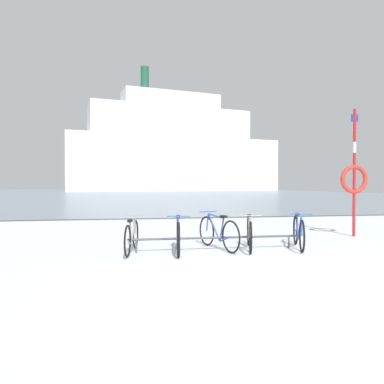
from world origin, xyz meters
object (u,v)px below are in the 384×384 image
object	(u,v)px
bicycle_4	(299,232)
rescue_post	(354,177)
bicycle_2	(218,232)
ferry_ship	(174,151)
bicycle_1	(178,235)
bicycle_0	(132,236)
bicycle_3	(249,233)

from	to	relation	value
bicycle_4	rescue_post	world-z (taller)	rescue_post
bicycle_2	ferry_ship	world-z (taller)	ferry_ship
bicycle_1	ferry_ship	size ratio (longest dim) A/B	0.03
bicycle_0	bicycle_3	bearing A→B (deg)	-0.53
bicycle_0	bicycle_2	distance (m)	1.90
bicycle_2	bicycle_3	xyz separation A→B (m)	(0.69, -0.12, -0.01)
bicycle_1	bicycle_2	distance (m)	0.96
rescue_post	bicycle_4	bearing A→B (deg)	-147.81
bicycle_2	rescue_post	distance (m)	4.62
bicycle_4	ferry_ship	bearing A→B (deg)	85.32
bicycle_1	bicycle_3	bearing A→B (deg)	4.63
bicycle_2	bicycle_4	world-z (taller)	bicycle_4
rescue_post	bicycle_1	bearing A→B (deg)	-163.04
ferry_ship	bicycle_4	bearing A→B (deg)	-94.68
bicycle_0	bicycle_1	xyz separation A→B (m)	(0.97, -0.16, 0.02)
bicycle_0	bicycle_3	world-z (taller)	bicycle_3
bicycle_2	rescue_post	size ratio (longest dim) A/B	0.48
bicycle_1	ferry_ship	world-z (taller)	ferry_ship
bicycle_1	ferry_ship	distance (m)	79.20
bicycle_3	ferry_ship	xyz separation A→B (m)	(7.53, 77.99, 9.29)
bicycle_3	ferry_ship	world-z (taller)	ferry_ship
bicycle_1	bicycle_3	size ratio (longest dim) A/B	1.00
bicycle_0	bicycle_1	distance (m)	0.98
bicycle_4	rescue_post	bearing A→B (deg)	32.19
rescue_post	bicycle_0	bearing A→B (deg)	-166.98
bicycle_0	bicycle_4	bearing A→B (deg)	-1.32
bicycle_2	bicycle_3	size ratio (longest dim) A/B	0.99
ferry_ship	rescue_post	bearing A→B (deg)	-92.99
bicycle_2	bicycle_4	bearing A→B (deg)	-5.60
bicycle_2	bicycle_3	bearing A→B (deg)	-9.66
bicycle_4	bicycle_0	bearing A→B (deg)	178.68
bicycle_0	bicycle_2	size ratio (longest dim) A/B	0.96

